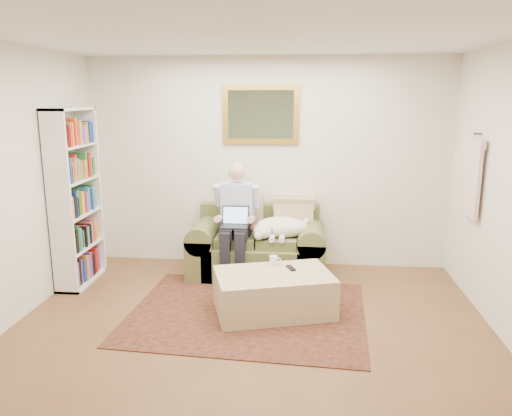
% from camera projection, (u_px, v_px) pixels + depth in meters
% --- Properties ---
extents(room_shell, '(4.51, 5.00, 2.61)m').
position_uv_depth(room_shell, '(247.00, 197.00, 4.15)').
color(room_shell, brown).
rests_on(room_shell, ground).
extents(rug, '(2.42, 1.99, 0.01)m').
position_uv_depth(rug, '(247.00, 312.00, 5.00)').
color(rug, black).
rests_on(rug, room_shell).
extents(sofa, '(1.61, 0.82, 0.97)m').
position_uv_depth(sofa, '(257.00, 252.00, 6.03)').
color(sofa, brown).
rests_on(sofa, room_shell).
extents(seated_man, '(0.53, 0.76, 1.35)m').
position_uv_depth(seated_man, '(236.00, 222.00, 5.83)').
color(seated_man, '#8C9DD8').
rests_on(seated_man, sofa).
extents(laptop, '(0.31, 0.25, 0.23)m').
position_uv_depth(laptop, '(235.00, 221.00, 5.76)').
color(laptop, black).
rests_on(laptop, seated_man).
extents(sleeping_dog, '(0.66, 0.42, 0.25)m').
position_uv_depth(sleeping_dog, '(281.00, 227.00, 5.85)').
color(sleeping_dog, white).
rests_on(sleeping_dog, sofa).
extents(ottoman, '(1.29, 1.01, 0.41)m').
position_uv_depth(ottoman, '(274.00, 293.00, 4.97)').
color(ottoman, tan).
rests_on(ottoman, room_shell).
extents(coffee_mug, '(0.08, 0.08, 0.10)m').
position_uv_depth(coffee_mug, '(273.00, 261.00, 5.15)').
color(coffee_mug, white).
rests_on(coffee_mug, ottoman).
extents(tv_remote, '(0.11, 0.16, 0.02)m').
position_uv_depth(tv_remote, '(291.00, 268.00, 5.05)').
color(tv_remote, black).
rests_on(tv_remote, ottoman).
extents(bookshelf, '(0.28, 0.80, 2.00)m').
position_uv_depth(bookshelf, '(75.00, 198.00, 5.62)').
color(bookshelf, white).
rests_on(bookshelf, room_shell).
extents(wall_mirror, '(0.94, 0.04, 0.72)m').
position_uv_depth(wall_mirror, '(261.00, 114.00, 6.08)').
color(wall_mirror, gold).
rests_on(wall_mirror, room_shell).
extents(hanging_shirt, '(0.06, 0.52, 0.90)m').
position_uv_depth(hanging_shirt, '(472.00, 173.00, 5.13)').
color(hanging_shirt, '#F4CDC9').
rests_on(hanging_shirt, room_shell).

